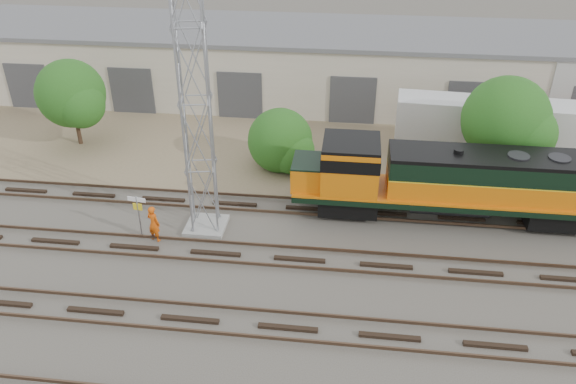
# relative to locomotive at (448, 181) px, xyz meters

# --- Properties ---
(ground) EXTENTS (140.00, 140.00, 0.00)m
(ground) POSITION_rel_locomotive_xyz_m (-7.01, -6.00, -2.25)
(ground) COLOR #47423A
(ground) RESTS_ON ground
(dirt_strip) EXTENTS (80.00, 16.00, 0.02)m
(dirt_strip) POSITION_rel_locomotive_xyz_m (-7.01, 9.00, -2.24)
(dirt_strip) COLOR #726047
(dirt_strip) RESTS_ON ground
(tracks) EXTENTS (80.00, 20.40, 0.28)m
(tracks) POSITION_rel_locomotive_xyz_m (-7.01, -9.00, -2.17)
(tracks) COLOR black
(tracks) RESTS_ON ground
(warehouse) EXTENTS (58.40, 10.40, 5.30)m
(warehouse) POSITION_rel_locomotive_xyz_m (-6.96, 16.98, 0.41)
(warehouse) COLOR #C0B5A0
(warehouse) RESTS_ON ground
(locomotive) EXTENTS (16.17, 2.84, 3.89)m
(locomotive) POSITION_rel_locomotive_xyz_m (0.00, 0.00, 0.00)
(locomotive) COLOR black
(locomotive) RESTS_ON tracks
(signal_tower) EXTENTS (2.00, 2.00, 13.53)m
(signal_tower) POSITION_rel_locomotive_xyz_m (-12.01, -2.29, 4.36)
(signal_tower) COLOR gray
(signal_tower) RESTS_ON ground
(sign_post) EXTENTS (0.93, 0.16, 2.27)m
(sign_post) POSITION_rel_locomotive_xyz_m (-15.00, -3.44, -0.66)
(sign_post) COLOR gray
(sign_post) RESTS_ON ground
(worker) EXTENTS (0.82, 0.70, 1.92)m
(worker) POSITION_rel_locomotive_xyz_m (-14.21, -3.68, -1.29)
(worker) COLOR #D24D0B
(worker) RESTS_ON ground
(semi_trailer) EXTENTS (12.36, 3.29, 3.76)m
(semi_trailer) POSITION_rel_locomotive_xyz_m (4.17, 7.39, 0.12)
(semi_trailer) COLOR silver
(semi_trailer) RESTS_ON ground
(dumpster_red) EXTENTS (1.75, 1.67, 1.40)m
(dumpster_red) POSITION_rel_locomotive_xyz_m (9.81, 10.86, -1.55)
(dumpster_red) COLOR maroon
(dumpster_red) RESTS_ON ground
(tree_west) EXTENTS (4.52, 4.31, 5.64)m
(tree_west) POSITION_rel_locomotive_xyz_m (-22.47, 6.21, 1.12)
(tree_west) COLOR #382619
(tree_west) RESTS_ON ground
(tree_mid) EXTENTS (4.08, 3.89, 3.89)m
(tree_mid) POSITION_rel_locomotive_xyz_m (-8.96, 4.65, -0.63)
(tree_mid) COLOR #382619
(tree_mid) RESTS_ON ground
(tree_east) EXTENTS (4.96, 4.72, 6.37)m
(tree_east) POSITION_rel_locomotive_xyz_m (3.56, 3.92, 1.64)
(tree_east) COLOR #382619
(tree_east) RESTS_ON ground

